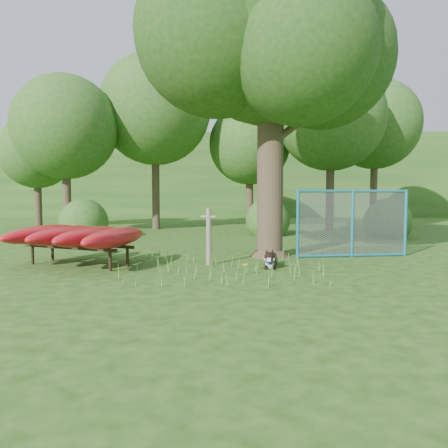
{
  "coord_description": "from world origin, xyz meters",
  "views": [
    {
      "loc": [
        0.18,
        -8.68,
        1.69
      ],
      "look_at": [
        0.2,
        1.2,
        1.0
      ],
      "focal_mm": 35.0,
      "sensor_mm": 36.0,
      "label": 1
    }
  ],
  "objects_px": {
    "oak_tree": "(269,35)",
    "fence_section": "(352,223)",
    "kayak_rack": "(79,236)",
    "husky_dog": "(271,260)"
  },
  "relations": [
    {
      "from": "kayak_rack",
      "to": "fence_section",
      "type": "bearing_deg",
      "value": 35.35
    },
    {
      "from": "oak_tree",
      "to": "fence_section",
      "type": "xyz_separation_m",
      "value": [
        2.23,
        -0.16,
        -4.91
      ]
    },
    {
      "from": "husky_dog",
      "to": "fence_section",
      "type": "bearing_deg",
      "value": 45.04
    },
    {
      "from": "oak_tree",
      "to": "fence_section",
      "type": "bearing_deg",
      "value": -4.06
    },
    {
      "from": "kayak_rack",
      "to": "oak_tree",
      "type": "bearing_deg",
      "value": 42.34
    },
    {
      "from": "oak_tree",
      "to": "husky_dog",
      "type": "xyz_separation_m",
      "value": [
        -0.11,
        -1.75,
        -5.65
      ]
    },
    {
      "from": "husky_dog",
      "to": "fence_section",
      "type": "relative_size",
      "value": 0.33
    },
    {
      "from": "oak_tree",
      "to": "kayak_rack",
      "type": "distance_m",
      "value": 7.02
    },
    {
      "from": "oak_tree",
      "to": "husky_dog",
      "type": "height_order",
      "value": "oak_tree"
    },
    {
      "from": "oak_tree",
      "to": "fence_section",
      "type": "distance_m",
      "value": 5.39
    }
  ]
}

